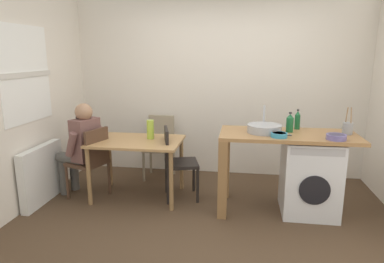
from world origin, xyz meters
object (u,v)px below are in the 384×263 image
object	(u,v)px
bottle_tall_green	(290,123)
utensil_crock	(348,128)
washing_machine	(310,176)
colander	(336,137)
chair_opposite	(175,159)
seated_person	(81,145)
chair_spare_by_wall	(160,143)
bottle_squat_brown	(297,120)
mixing_bowl	(279,135)
chair_person_seat	(91,159)
vase	(150,129)
dining_table	(137,148)

from	to	relation	value
bottle_tall_green	utensil_crock	world-z (taller)	utensil_crock
washing_machine	colander	xyz separation A→B (m)	(0.19, -0.22, 0.52)
chair_opposite	seated_person	bearing A→B (deg)	-100.76
chair_spare_by_wall	bottle_squat_brown	world-z (taller)	bottle_squat_brown
mixing_bowl	colander	distance (m)	0.57
washing_machine	bottle_tall_green	xyz separation A→B (m)	(-0.24, 0.07, 0.59)
bottle_squat_brown	mixing_bowl	world-z (taller)	bottle_squat_brown
seated_person	utensil_crock	distance (m)	3.14
seated_person	colander	size ratio (longest dim) A/B	6.00
chair_person_seat	bottle_tall_green	world-z (taller)	bottle_tall_green
seated_person	utensil_crock	bearing A→B (deg)	-71.16
colander	mixing_bowl	bearing A→B (deg)	177.99
mixing_bowl	vase	size ratio (longest dim) A/B	0.73
chair_opposite	bottle_tall_green	size ratio (longest dim) A/B	3.97
chair_spare_by_wall	vase	distance (m)	0.76
washing_machine	colander	distance (m)	0.59
chair_spare_by_wall	utensil_crock	xyz separation A→B (m)	(2.32, -0.86, 0.48)
bottle_squat_brown	dining_table	bearing A→B (deg)	-176.76
bottle_tall_green	washing_machine	bearing A→B (deg)	-16.42
bottle_squat_brown	vase	distance (m)	1.78
washing_machine	mixing_bowl	size ratio (longest dim) A/B	4.95
washing_machine	chair_person_seat	bearing A→B (deg)	179.74
dining_table	chair_spare_by_wall	bearing A→B (deg)	82.58
dining_table	utensil_crock	bearing A→B (deg)	-1.98
chair_opposite	utensil_crock	xyz separation A→B (m)	(1.94, -0.11, 0.48)
chair_person_seat	chair_spare_by_wall	distance (m)	1.11
chair_opposite	chair_spare_by_wall	size ratio (longest dim) A/B	1.00
seated_person	mixing_bowl	distance (m)	2.40
chair_spare_by_wall	utensil_crock	bearing A→B (deg)	160.39
chair_person_seat	mixing_bowl	bearing A→B (deg)	-76.32
colander	vase	distance (m)	2.14
bottle_tall_green	colander	xyz separation A→B (m)	(0.43, -0.29, -0.07)
bottle_tall_green	utensil_crock	size ratio (longest dim) A/B	0.76
chair_spare_by_wall	mixing_bowl	world-z (taller)	mixing_bowl
washing_machine	mixing_bowl	bearing A→B (deg)	-152.71
chair_spare_by_wall	dining_table	bearing A→B (deg)	83.25
bottle_squat_brown	colander	xyz separation A→B (m)	(0.32, -0.46, -0.07)
bottle_squat_brown	chair_opposite	bearing A→B (deg)	-176.87
washing_machine	chair_spare_by_wall	bearing A→B (deg)	155.02
chair_person_seat	colander	bearing A→B (deg)	-75.63
bottle_tall_green	bottle_squat_brown	size ratio (longest dim) A/B	0.97
chair_spare_by_wall	utensil_crock	world-z (taller)	utensil_crock
washing_machine	bottle_squat_brown	xyz separation A→B (m)	(-0.14, 0.24, 0.60)
chair_spare_by_wall	bottle_tall_green	distance (m)	1.97
colander	vase	world-z (taller)	vase
dining_table	seated_person	distance (m)	0.71
seated_person	washing_machine	xyz separation A→B (m)	(2.76, -0.06, -0.24)
dining_table	chair_person_seat	xyz separation A→B (m)	(-0.55, -0.12, -0.14)
chair_person_seat	chair_spare_by_wall	xyz separation A→B (m)	(0.65, 0.90, 0.00)
seated_person	mixing_bowl	bearing A→B (deg)	-77.23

